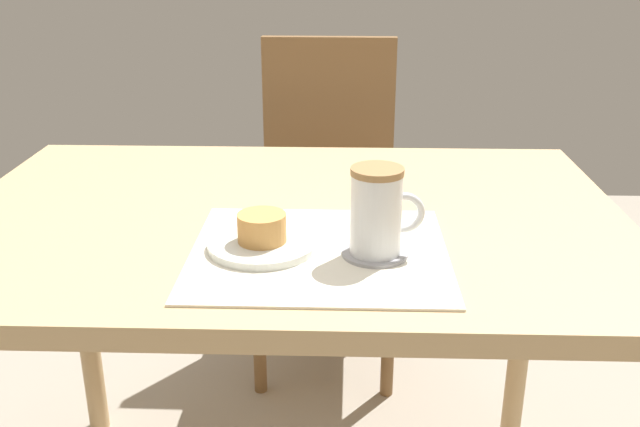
% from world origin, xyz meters
% --- Properties ---
extents(dining_table, '(1.18, 0.82, 0.75)m').
position_xyz_m(dining_table, '(0.00, 0.00, 0.67)').
color(dining_table, tan).
rests_on(dining_table, ground_plane).
extents(wooden_chair, '(0.42, 0.42, 0.94)m').
position_xyz_m(wooden_chair, '(0.05, 0.78, 0.50)').
color(wooden_chair, brown).
rests_on(wooden_chair, ground_plane).
extents(placemat, '(0.39, 0.35, 0.00)m').
position_xyz_m(placemat, '(0.06, -0.18, 0.75)').
color(placemat, silver).
rests_on(placemat, dining_table).
extents(pastry_plate, '(0.17, 0.17, 0.01)m').
position_xyz_m(pastry_plate, '(-0.03, -0.17, 0.76)').
color(pastry_plate, silver).
rests_on(pastry_plate, placemat).
extents(pastry, '(0.07, 0.07, 0.04)m').
position_xyz_m(pastry, '(-0.03, -0.17, 0.79)').
color(pastry, tan).
rests_on(pastry, pastry_plate).
extents(coffee_coaster, '(0.10, 0.10, 0.00)m').
position_xyz_m(coffee_coaster, '(0.14, -0.19, 0.76)').
color(coffee_coaster, '#99999E').
rests_on(coffee_coaster, placemat).
extents(coffee_mug, '(0.11, 0.08, 0.13)m').
position_xyz_m(coffee_mug, '(0.15, -0.19, 0.82)').
color(coffee_mug, white).
rests_on(coffee_mug, coffee_coaster).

